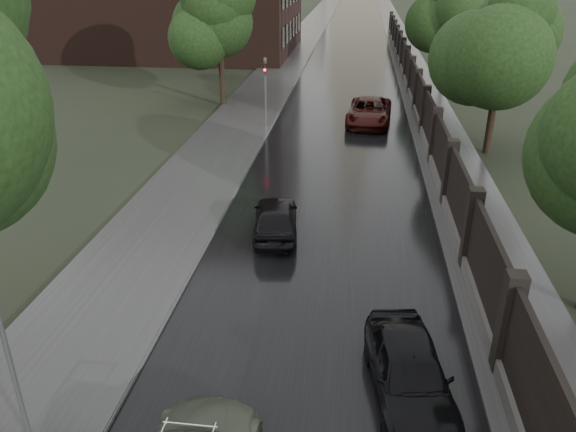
# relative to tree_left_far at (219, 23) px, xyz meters

# --- Properties ---
(fence_right) EXTENTS (0.45, 75.72, 2.70)m
(fence_right) POSITION_rel_tree_left_far_xyz_m (12.60, 2.01, -4.23)
(fence_right) COLOR #383533
(fence_right) RESTS_ON ground
(tree_left_far) EXTENTS (4.25, 4.25, 7.39)m
(tree_left_far) POSITION_rel_tree_left_far_xyz_m (0.00, 0.00, 0.00)
(tree_left_far) COLOR black
(tree_left_far) RESTS_ON ground
(tree_right_b) EXTENTS (4.08, 4.08, 7.01)m
(tree_right_b) POSITION_rel_tree_left_far_xyz_m (15.50, -8.00, -0.29)
(tree_right_b) COLOR black
(tree_right_b) RESTS_ON ground
(tree_right_c) EXTENTS (4.08, 4.08, 7.01)m
(tree_right_c) POSITION_rel_tree_left_far_xyz_m (15.50, 10.00, -0.29)
(tree_right_c) COLOR black
(tree_right_c) RESTS_ON ground
(lamp_post) EXTENTS (0.25, 0.12, 5.11)m
(lamp_post) POSITION_rel_tree_left_far_xyz_m (2.60, -28.50, -2.57)
(lamp_post) COLOR #59595E
(lamp_post) RESTS_ON ground
(traffic_light) EXTENTS (0.16, 0.32, 4.00)m
(traffic_light) POSITION_rel_tree_left_far_xyz_m (3.70, -5.01, -2.84)
(traffic_light) COLOR #59595E
(traffic_light) RESTS_ON ground
(hatchback_left) EXTENTS (1.98, 3.96, 1.30)m
(hatchback_left) POSITION_rel_tree_left_far_xyz_m (6.20, -18.42, -4.59)
(hatchback_left) COLOR black
(hatchback_left) RESTS_ON ground
(car_right_near) EXTENTS (2.21, 4.30, 1.40)m
(car_right_near) POSITION_rel_tree_left_far_xyz_m (10.33, -26.15, -4.54)
(car_right_near) COLOR black
(car_right_near) RESTS_ON ground
(car_right_far) EXTENTS (2.84, 5.46, 1.47)m
(car_right_far) POSITION_rel_tree_left_far_xyz_m (9.60, -3.33, -4.51)
(car_right_far) COLOR black
(car_right_far) RESTS_ON ground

